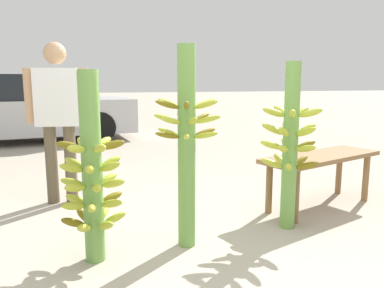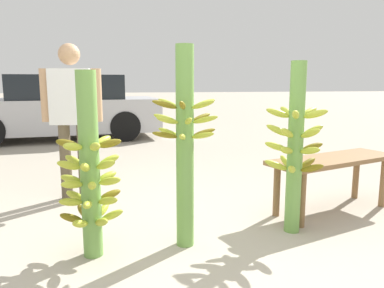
{
  "view_description": "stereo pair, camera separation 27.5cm",
  "coord_description": "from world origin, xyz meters",
  "px_view_note": "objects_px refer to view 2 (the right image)",
  "views": [
    {
      "loc": [
        -0.75,
        -2.12,
        1.19
      ],
      "look_at": [
        0.01,
        0.49,
        0.73
      ],
      "focal_mm": 35.0,
      "sensor_mm": 36.0,
      "label": 1
    },
    {
      "loc": [
        -0.49,
        -2.19,
        1.19
      ],
      "look_at": [
        0.01,
        0.49,
        0.73
      ],
      "focal_mm": 35.0,
      "sensor_mm": 36.0,
      "label": 2
    }
  ],
  "objects_px": {
    "banana_stalk_left": "(90,171)",
    "vendor_person": "(72,108)",
    "banana_stalk_center": "(185,144)",
    "banana_stalk_right": "(295,146)",
    "parked_car": "(63,108)",
    "market_bench": "(333,166)"
  },
  "relations": [
    {
      "from": "banana_stalk_center",
      "to": "parked_car",
      "type": "xyz_separation_m",
      "value": [
        -1.66,
        5.64,
        -0.11
      ]
    },
    {
      "from": "banana_stalk_center",
      "to": "market_bench",
      "type": "distance_m",
      "value": 1.56
    },
    {
      "from": "banana_stalk_left",
      "to": "market_bench",
      "type": "bearing_deg",
      "value": 13.98
    },
    {
      "from": "banana_stalk_left",
      "to": "vendor_person",
      "type": "bearing_deg",
      "value": 101.16
    },
    {
      "from": "banana_stalk_right",
      "to": "vendor_person",
      "type": "bearing_deg",
      "value": 146.22
    },
    {
      "from": "banana_stalk_left",
      "to": "market_bench",
      "type": "relative_size",
      "value": 0.92
    },
    {
      "from": "vendor_person",
      "to": "parked_car",
      "type": "xyz_separation_m",
      "value": [
        -0.74,
        4.34,
        -0.28
      ]
    },
    {
      "from": "banana_stalk_right",
      "to": "banana_stalk_left",
      "type": "bearing_deg",
      "value": -174.66
    },
    {
      "from": "banana_stalk_left",
      "to": "banana_stalk_center",
      "type": "bearing_deg",
      "value": 4.5
    },
    {
      "from": "banana_stalk_left",
      "to": "parked_car",
      "type": "relative_size",
      "value": 0.3
    },
    {
      "from": "banana_stalk_center",
      "to": "banana_stalk_right",
      "type": "bearing_deg",
      "value": 5.96
    },
    {
      "from": "banana_stalk_left",
      "to": "banana_stalk_center",
      "type": "relative_size",
      "value": 0.88
    },
    {
      "from": "banana_stalk_right",
      "to": "parked_car",
      "type": "distance_m",
      "value": 6.1
    },
    {
      "from": "banana_stalk_center",
      "to": "vendor_person",
      "type": "distance_m",
      "value": 1.6
    },
    {
      "from": "banana_stalk_right",
      "to": "parked_car",
      "type": "height_order",
      "value": "banana_stalk_right"
    },
    {
      "from": "market_bench",
      "to": "parked_car",
      "type": "bearing_deg",
      "value": 102.31
    },
    {
      "from": "banana_stalk_left",
      "to": "banana_stalk_right",
      "type": "height_order",
      "value": "banana_stalk_right"
    },
    {
      "from": "banana_stalk_right",
      "to": "vendor_person",
      "type": "relative_size",
      "value": 0.86
    },
    {
      "from": "market_bench",
      "to": "banana_stalk_right",
      "type": "bearing_deg",
      "value": -164.94
    },
    {
      "from": "vendor_person",
      "to": "banana_stalk_center",
      "type": "bearing_deg",
      "value": 133.88
    },
    {
      "from": "banana_stalk_left",
      "to": "vendor_person",
      "type": "relative_size",
      "value": 0.81
    },
    {
      "from": "banana_stalk_right",
      "to": "market_bench",
      "type": "bearing_deg",
      "value": 33.78
    }
  ]
}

